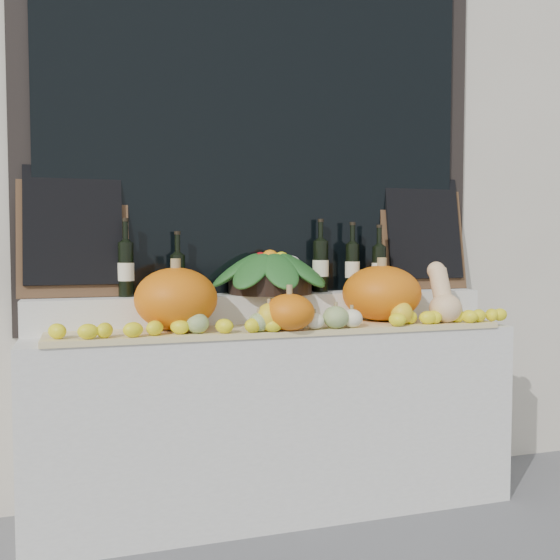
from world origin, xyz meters
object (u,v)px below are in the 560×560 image
object	(u,v)px
butternut_squash	(443,298)
wine_bottle_tall	(321,266)
pumpkin_left	(176,299)
produce_bowl	(270,272)
pumpkin_right	(382,293)

from	to	relation	value
butternut_squash	wine_bottle_tall	xyz separation A→B (m)	(-0.51, 0.36, 0.15)
wine_bottle_tall	pumpkin_left	bearing A→B (deg)	-161.64
butternut_squash	produce_bowl	size ratio (longest dim) A/B	0.47
pumpkin_right	butternut_squash	xyz separation A→B (m)	(0.27, -0.14, -0.02)
pumpkin_right	produce_bowl	size ratio (longest dim) A/B	0.62
pumpkin_right	wine_bottle_tall	distance (m)	0.36
pumpkin_right	produce_bowl	bearing A→B (deg)	161.54
pumpkin_right	butternut_squash	distance (m)	0.30
pumpkin_left	wine_bottle_tall	bearing A→B (deg)	18.36
pumpkin_left	butternut_squash	xyz separation A→B (m)	(1.30, -0.10, -0.02)
pumpkin_left	wine_bottle_tall	world-z (taller)	wine_bottle_tall
pumpkin_right	produce_bowl	world-z (taller)	produce_bowl
wine_bottle_tall	produce_bowl	bearing A→B (deg)	-170.74
produce_bowl	wine_bottle_tall	xyz separation A→B (m)	(0.29, 0.05, 0.03)
pumpkin_left	pumpkin_right	xyz separation A→B (m)	(1.03, 0.04, -0.00)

